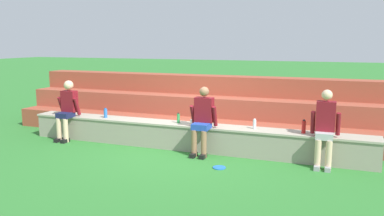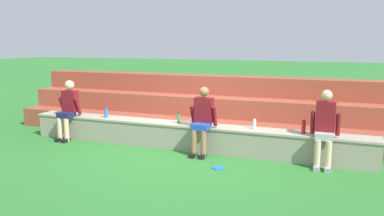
% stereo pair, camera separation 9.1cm
% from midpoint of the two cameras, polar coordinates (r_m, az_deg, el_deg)
% --- Properties ---
extents(ground_plane, '(80.00, 80.00, 0.00)m').
position_cam_midpoint_polar(ground_plane, '(8.18, -1.03, -6.39)').
color(ground_plane, '#2D752D').
extents(stone_seating_wall, '(7.55, 0.52, 0.55)m').
position_cam_midpoint_polar(stone_seating_wall, '(8.32, -0.40, -4.04)').
color(stone_seating_wall, gray).
rests_on(stone_seating_wall, ground).
extents(brick_bleachers, '(10.10, 1.74, 1.41)m').
position_cam_midpoint_polar(brick_bleachers, '(9.76, 3.14, -0.48)').
color(brick_bleachers, '#9C4531').
rests_on(brick_bleachers, ground).
extents(person_far_left, '(0.53, 0.56, 1.38)m').
position_cam_midpoint_polar(person_far_left, '(9.47, -17.40, 0.03)').
color(person_far_left, beige).
rests_on(person_far_left, ground).
extents(person_left_of_center, '(0.55, 0.55, 1.37)m').
position_cam_midpoint_polar(person_left_of_center, '(7.82, 1.86, -1.59)').
color(person_left_of_center, '#996B4C').
rests_on(person_left_of_center, ground).
extents(person_center, '(0.52, 0.50, 1.41)m').
position_cam_midpoint_polar(person_center, '(7.42, 19.17, -2.60)').
color(person_center, beige).
rests_on(person_center, ground).
extents(water_bottle_mid_right, '(0.06, 0.06, 0.22)m').
position_cam_midpoint_polar(water_bottle_mid_right, '(8.32, -1.68, -1.50)').
color(water_bottle_mid_right, green).
rests_on(water_bottle_mid_right, stone_seating_wall).
extents(water_bottle_center_gap, '(0.08, 0.08, 0.26)m').
position_cam_midpoint_polar(water_bottle_center_gap, '(7.68, 16.32, -2.68)').
color(water_bottle_center_gap, red).
rests_on(water_bottle_center_gap, stone_seating_wall).
extents(water_bottle_near_left, '(0.08, 0.08, 0.22)m').
position_cam_midpoint_polar(water_bottle_near_left, '(9.13, -12.16, -0.72)').
color(water_bottle_near_left, blue).
rests_on(water_bottle_near_left, stone_seating_wall).
extents(water_bottle_near_right, '(0.06, 0.06, 0.21)m').
position_cam_midpoint_polar(water_bottle_near_right, '(7.86, 9.43, -2.35)').
color(water_bottle_near_right, silver).
rests_on(water_bottle_near_right, stone_seating_wall).
extents(plastic_cup_right_end, '(0.08, 0.08, 0.12)m').
position_cam_midpoint_polar(plastic_cup_right_end, '(8.15, 0.34, -2.07)').
color(plastic_cup_right_end, white).
rests_on(plastic_cup_right_end, stone_seating_wall).
extents(frisbee, '(0.23, 0.23, 0.02)m').
position_cam_midpoint_polar(frisbee, '(7.16, 4.26, -8.70)').
color(frisbee, blue).
rests_on(frisbee, ground).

